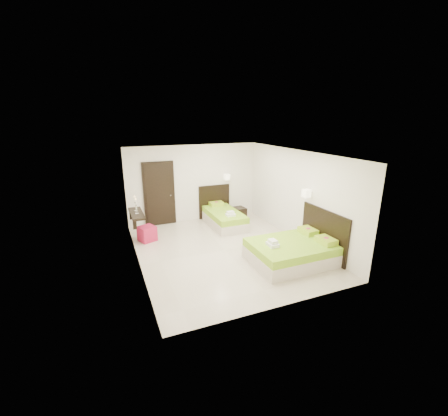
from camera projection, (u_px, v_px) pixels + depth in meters
name	position (u px, v px, depth m)	size (l,w,h in m)	color
floor	(225.00, 250.00, 8.14)	(5.50, 5.50, 0.00)	beige
bed_single	(223.00, 217.00, 9.99)	(1.14, 1.89, 1.56)	beige
bed_double	(294.00, 250.00, 7.43)	(1.99, 1.69, 1.64)	beige
nightstand	(238.00, 214.00, 10.47)	(0.50, 0.44, 0.44)	black
ottoman	(147.00, 234.00, 8.70)	(0.43, 0.43, 0.43)	#A4153A
door	(159.00, 194.00, 9.78)	(1.02, 0.15, 2.14)	black
console_shelf	(136.00, 214.00, 8.56)	(0.35, 1.20, 0.78)	black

